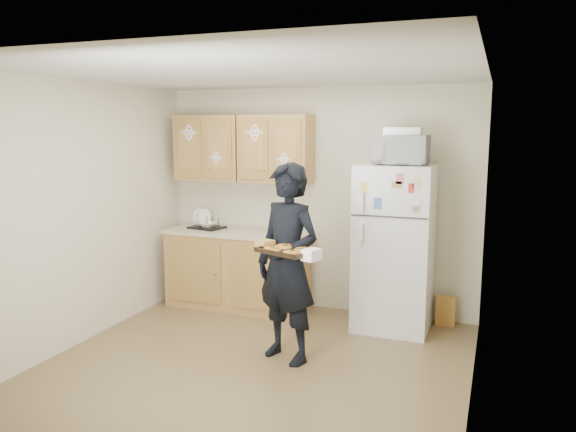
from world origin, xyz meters
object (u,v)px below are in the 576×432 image
Objects in this scene: refrigerator at (394,247)px; baking_tray at (288,251)px; microwave at (401,150)px; dish_rack at (207,222)px; person at (288,263)px.

baking_tray is (-0.63, -1.43, 0.21)m from refrigerator.
dish_rack is (-2.24, 0.09, -0.87)m from microwave.
microwave is 1.39× the size of dish_rack.
refrigerator is 4.52× the size of dish_rack.
dish_rack is at bearing 178.84° from refrigerator.
baking_tray is (0.11, -0.28, 0.18)m from person.
person is 0.35m from baking_tray.
refrigerator is at bearing 78.04° from person.
person reaches higher than dish_rack.
person is at bearing -122.51° from refrigerator.
refrigerator is at bearing 133.04° from microwave.
person is 3.38× the size of microwave.
microwave is (0.05, -0.05, 0.99)m from refrigerator.
dish_rack is (-1.46, 1.19, 0.09)m from person.
refrigerator is 1.00m from microwave.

